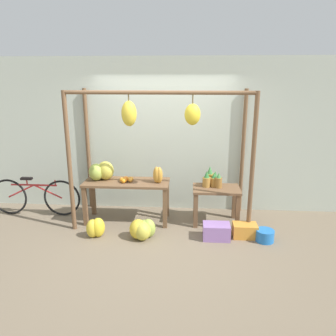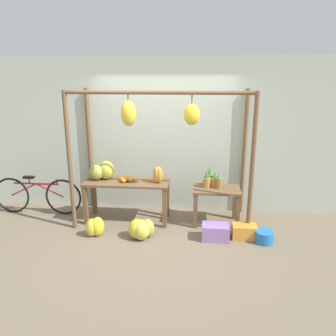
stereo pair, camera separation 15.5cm
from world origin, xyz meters
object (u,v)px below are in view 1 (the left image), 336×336
banana_pile_on_table (101,171)px  papaya_pile (158,175)px  pineapple_cluster (212,179)px  fruit_crate_white (216,231)px  parked_bicycle (35,197)px  fruit_crate_purple (245,230)px  banana_pile_ground_left (96,228)px  blue_bucket (265,236)px  orange_pile (126,180)px  banana_pile_ground_right (143,229)px

banana_pile_on_table → papaya_pile: banana_pile_on_table is taller
pineapple_cluster → fruit_crate_white: pineapple_cluster is taller
parked_bicycle → fruit_crate_purple: parked_bicycle is taller
banana_pile_ground_left → blue_bucket: banana_pile_ground_left is taller
orange_pile → banana_pile_ground_left: (-0.39, -0.62, -0.61)m
orange_pile → fruit_crate_purple: size_ratio=0.59×
pineapple_cluster → orange_pile: bearing=-174.3°
pineapple_cluster → parked_bicycle: size_ratio=0.20×
banana_pile_on_table → fruit_crate_white: bearing=-18.1°
banana_pile_ground_right → fruit_crate_purple: (1.60, 0.15, -0.04)m
banana_pile_on_table → banana_pile_ground_right: banana_pile_on_table is taller
orange_pile → papaya_pile: 0.55m
fruit_crate_white → banana_pile_on_table: bearing=161.9°
blue_bucket → papaya_pile: 1.95m
banana_pile_on_table → banana_pile_ground_left: banana_pile_on_table is taller
fruit_crate_purple → banana_pile_ground_right: bearing=-174.7°
pineapple_cluster → banana_pile_ground_left: size_ratio=0.91×
fruit_crate_white → fruit_crate_purple: 0.46m
parked_bicycle → fruit_crate_purple: 3.73m
banana_pile_ground_right → orange_pile: bearing=120.1°
fruit_crate_white → fruit_crate_purple: (0.45, 0.09, -0.01)m
blue_bucket → papaya_pile: (-1.70, 0.56, 0.77)m
banana_pile_on_table → fruit_crate_white: banana_pile_on_table is taller
banana_pile_ground_right → papaya_pile: 0.95m
blue_bucket → parked_bicycle: bearing=169.5°
banana_pile_ground_left → banana_pile_ground_right: bearing=0.8°
fruit_crate_white → papaya_pile: papaya_pile is taller
orange_pile → fruit_crate_purple: (1.96, -0.46, -0.65)m
parked_bicycle → fruit_crate_purple: (3.67, -0.62, -0.24)m
banana_pile_ground_right → blue_bucket: 1.89m
banana_pile_on_table → banana_pile_ground_right: (0.80, -0.70, -0.73)m
pineapple_cluster → fruit_crate_white: size_ratio=0.79×
pineapple_cluster → papaya_pile: papaya_pile is taller
pineapple_cluster → banana_pile_ground_right: bearing=-145.5°
banana_pile_on_table → fruit_crate_purple: (2.40, -0.55, -0.77)m
banana_pile_ground_left → fruit_crate_white: 1.90m
banana_pile_on_table → banana_pile_ground_right: size_ratio=1.09×
pineapple_cluster → blue_bucket: pineapple_cluster is taller
banana_pile_ground_left → papaya_pile: 1.32m
banana_pile_ground_right → papaya_pile: papaya_pile is taller
orange_pile → pineapple_cluster: pineapple_cluster is taller
orange_pile → papaya_pile: papaya_pile is taller
orange_pile → banana_pile_ground_left: size_ratio=0.62×
banana_pile_on_table → fruit_crate_white: size_ratio=1.21×
orange_pile → banana_pile_ground_right: (0.36, -0.61, -0.61)m
banana_pile_ground_left → fruit_crate_white: size_ratio=0.86×
pineapple_cluster → parked_bicycle: (-3.17, 0.01, -0.40)m
blue_bucket → banana_pile_ground_left: bearing=-179.0°
banana_pile_ground_left → fruit_crate_purple: bearing=3.9°
banana_pile_ground_left → orange_pile: bearing=58.0°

